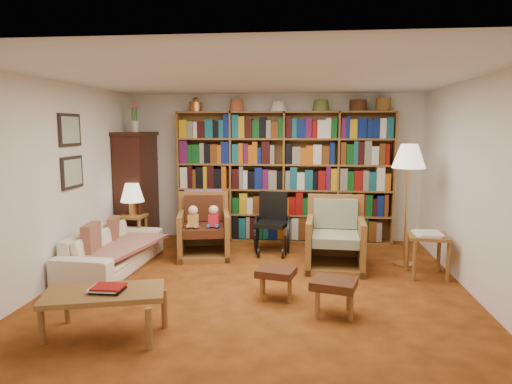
# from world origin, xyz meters

# --- Properties ---
(floor) EXTENTS (5.00, 5.00, 0.00)m
(floor) POSITION_xyz_m (0.00, 0.00, 0.00)
(floor) COLOR #944616
(floor) RESTS_ON ground
(ceiling) EXTENTS (5.00, 5.00, 0.00)m
(ceiling) POSITION_xyz_m (0.00, 0.00, 2.50)
(ceiling) COLOR silver
(ceiling) RESTS_ON wall_back
(wall_back) EXTENTS (5.00, 0.00, 5.00)m
(wall_back) POSITION_xyz_m (0.00, 2.50, 1.25)
(wall_back) COLOR white
(wall_back) RESTS_ON floor
(wall_front) EXTENTS (5.00, 0.00, 5.00)m
(wall_front) POSITION_xyz_m (0.00, -2.50, 1.25)
(wall_front) COLOR white
(wall_front) RESTS_ON floor
(wall_left) EXTENTS (0.00, 5.00, 5.00)m
(wall_left) POSITION_xyz_m (-2.50, 0.00, 1.25)
(wall_left) COLOR white
(wall_left) RESTS_ON floor
(wall_right) EXTENTS (0.00, 5.00, 5.00)m
(wall_right) POSITION_xyz_m (2.50, 0.00, 1.25)
(wall_right) COLOR white
(wall_right) RESTS_ON floor
(bookshelf) EXTENTS (3.60, 0.30, 2.42)m
(bookshelf) POSITION_xyz_m (0.20, 2.33, 1.17)
(bookshelf) COLOR brown
(bookshelf) RESTS_ON floor
(curio_cabinet) EXTENTS (0.50, 0.95, 2.40)m
(curio_cabinet) POSITION_xyz_m (-2.25, 2.00, 0.95)
(curio_cabinet) COLOR #34150E
(curio_cabinet) RESTS_ON floor
(framed_pictures) EXTENTS (0.03, 0.52, 0.97)m
(framed_pictures) POSITION_xyz_m (-2.48, 0.30, 1.62)
(framed_pictures) COLOR black
(framed_pictures) RESTS_ON wall_left
(sofa) EXTENTS (1.94, 0.82, 0.56)m
(sofa) POSITION_xyz_m (-2.05, 0.48, 0.28)
(sofa) COLOR white
(sofa) RESTS_ON floor
(sofa_throw) EXTENTS (1.07, 1.64, 0.04)m
(sofa_throw) POSITION_xyz_m (-2.00, 0.48, 0.30)
(sofa_throw) COLOR beige
(sofa_throw) RESTS_ON sofa
(cushion_left) EXTENTS (0.18, 0.36, 0.35)m
(cushion_left) POSITION_xyz_m (-2.18, 0.83, 0.45)
(cushion_left) COLOR maroon
(cushion_left) RESTS_ON sofa
(cushion_right) EXTENTS (0.16, 0.41, 0.40)m
(cushion_right) POSITION_xyz_m (-2.18, 0.13, 0.45)
(cushion_right) COLOR maroon
(cushion_right) RESTS_ON sofa
(side_table_lamp) EXTENTS (0.39, 0.39, 0.56)m
(side_table_lamp) POSITION_xyz_m (-2.15, 1.51, 0.40)
(side_table_lamp) COLOR brown
(side_table_lamp) RESTS_ON floor
(table_lamp) EXTENTS (0.37, 0.37, 0.51)m
(table_lamp) POSITION_xyz_m (-2.15, 1.51, 0.90)
(table_lamp) COLOR gold
(table_lamp) RESTS_ON side_table_lamp
(armchair_leather) EXTENTS (0.92, 0.94, 0.97)m
(armchair_leather) POSITION_xyz_m (-0.94, 1.32, 0.39)
(armchair_leather) COLOR brown
(armchair_leather) RESTS_ON floor
(armchair_sage) EXTENTS (0.83, 0.86, 0.98)m
(armchair_sage) POSITION_xyz_m (0.97, 0.92, 0.37)
(armchair_sage) COLOR brown
(armchair_sage) RESTS_ON floor
(wheelchair) EXTENTS (0.55, 0.75, 0.93)m
(wheelchair) POSITION_xyz_m (0.06, 1.62, 0.42)
(wheelchair) COLOR black
(wheelchair) RESTS_ON floor
(floor_lamp) EXTENTS (0.45, 0.45, 1.71)m
(floor_lamp) POSITION_xyz_m (1.96, 1.08, 1.47)
(floor_lamp) COLOR gold
(floor_lamp) RESTS_ON floor
(side_table_papers) EXTENTS (0.55, 0.55, 0.59)m
(side_table_papers) POSITION_xyz_m (2.15, 0.62, 0.46)
(side_table_papers) COLOR brown
(side_table_papers) RESTS_ON floor
(footstool_a) EXTENTS (0.48, 0.43, 0.35)m
(footstool_a) POSITION_xyz_m (0.24, -0.37, 0.29)
(footstool_a) COLOR #492513
(footstool_a) RESTS_ON floor
(footstool_b) EXTENTS (0.53, 0.48, 0.38)m
(footstool_b) POSITION_xyz_m (0.86, -0.77, 0.31)
(footstool_b) COLOR #492513
(footstool_b) RESTS_ON floor
(coffee_table) EXTENTS (1.19, 0.82, 0.48)m
(coffee_table) POSITION_xyz_m (-1.29, -1.47, 0.38)
(coffee_table) COLOR brown
(coffee_table) RESTS_ON floor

